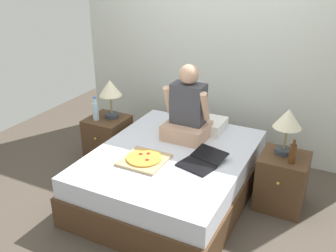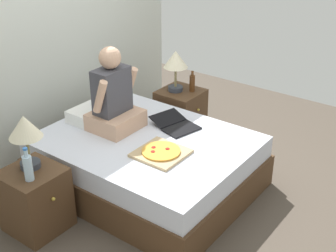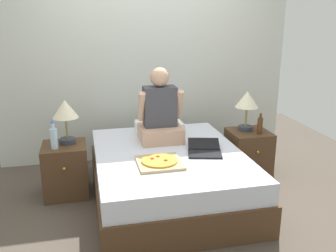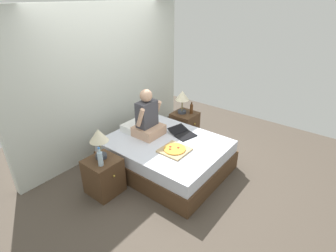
% 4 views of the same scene
% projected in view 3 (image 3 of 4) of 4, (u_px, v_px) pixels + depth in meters
% --- Properties ---
extents(ground_plane, '(5.66, 5.66, 0.00)m').
position_uv_depth(ground_plane, '(169.00, 198.00, 3.82)').
color(ground_plane, '#4C4238').
extents(wall_back, '(3.66, 0.12, 2.50)m').
position_uv_depth(wall_back, '(146.00, 60.00, 4.67)').
color(wall_back, silver).
rests_on(wall_back, ground).
extents(bed, '(1.46, 1.86, 0.50)m').
position_uv_depth(bed, '(169.00, 176.00, 3.75)').
color(bed, '#4C331E').
rests_on(bed, ground).
extents(nightstand_left, '(0.44, 0.47, 0.54)m').
position_uv_depth(nightstand_left, '(66.00, 170.00, 3.85)').
color(nightstand_left, '#4C331E').
rests_on(nightstand_left, ground).
extents(lamp_on_left_nightstand, '(0.26, 0.26, 0.45)m').
position_uv_depth(lamp_on_left_nightstand, '(65.00, 112.00, 3.73)').
color(lamp_on_left_nightstand, '#333842').
rests_on(lamp_on_left_nightstand, nightstand_left).
extents(water_bottle, '(0.07, 0.07, 0.28)m').
position_uv_depth(water_bottle, '(54.00, 138.00, 3.64)').
color(water_bottle, silver).
rests_on(water_bottle, nightstand_left).
extents(nightstand_right, '(0.44, 0.47, 0.54)m').
position_uv_depth(nightstand_right, '(248.00, 154.00, 4.28)').
color(nightstand_right, '#4C331E').
rests_on(nightstand_right, ground).
extents(lamp_on_right_nightstand, '(0.26, 0.26, 0.45)m').
position_uv_depth(lamp_on_right_nightstand, '(247.00, 102.00, 4.15)').
color(lamp_on_right_nightstand, '#333842').
rests_on(lamp_on_right_nightstand, nightstand_right).
extents(beer_bottle, '(0.06, 0.06, 0.23)m').
position_uv_depth(beer_bottle, '(260.00, 125.00, 4.09)').
color(beer_bottle, '#512D14').
rests_on(beer_bottle, nightstand_right).
extents(pillow, '(0.52, 0.34, 0.12)m').
position_uv_depth(pillow, '(159.00, 127.00, 4.27)').
color(pillow, white).
rests_on(pillow, bed).
extents(person_seated, '(0.47, 0.40, 0.78)m').
position_uv_depth(person_seated, '(160.00, 114.00, 3.94)').
color(person_seated, tan).
rests_on(person_seated, bed).
extents(laptop, '(0.41, 0.48, 0.07)m').
position_uv_depth(laptop, '(204.00, 151.00, 3.66)').
color(laptop, black).
rests_on(laptop, bed).
extents(pizza_box, '(0.40, 0.40, 0.05)m').
position_uv_depth(pizza_box, '(160.00, 162.00, 3.38)').
color(pizza_box, tan).
rests_on(pizza_box, bed).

